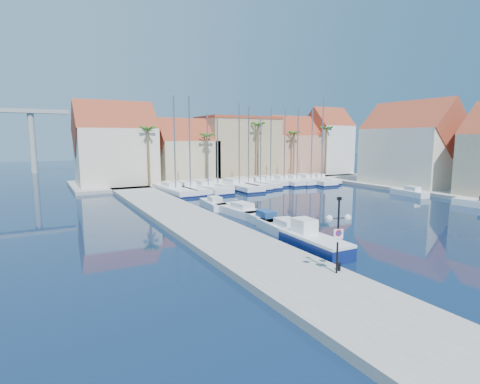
# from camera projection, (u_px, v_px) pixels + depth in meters

# --- Properties ---
(ground) EXTENTS (260.00, 260.00, 0.00)m
(ground) POSITION_uv_depth(u_px,v_px,m) (402.00, 257.00, 25.45)
(ground) COLOR black
(ground) RESTS_ON ground
(quay_west) EXTENTS (6.00, 77.00, 0.50)m
(quay_west) POSITION_uv_depth(u_px,v_px,m) (202.00, 227.00, 32.90)
(quay_west) COLOR gray
(quay_west) RESTS_ON ground
(shore_north) EXTENTS (54.00, 16.00, 0.50)m
(shore_north) POSITION_uv_depth(u_px,v_px,m) (224.00, 179.00, 71.87)
(shore_north) COLOR gray
(shore_north) RESTS_ON ground
(shore_east) EXTENTS (12.00, 60.00, 0.50)m
(shore_east) POSITION_uv_depth(u_px,v_px,m) (463.00, 193.00, 53.57)
(shore_east) COLOR gray
(shore_east) RESTS_ON ground
(lamp_post) EXTENTS (1.43, 0.73, 4.36)m
(lamp_post) POSITION_uv_depth(u_px,v_px,m) (338.00, 224.00, 20.63)
(lamp_post) COLOR black
(lamp_post) RESTS_ON quay_west
(bollard) EXTENTS (0.19, 0.19, 0.48)m
(bollard) POSITION_uv_depth(u_px,v_px,m) (339.00, 267.00, 21.40)
(bollard) COLOR black
(bollard) RESTS_ON quay_west
(fishing_boat) EXTENTS (2.19, 6.21, 2.16)m
(fishing_boat) POSITION_uv_depth(u_px,v_px,m) (313.00, 241.00, 26.78)
(fishing_boat) COLOR navy
(fishing_boat) RESTS_ON ground
(motorboat_west_0) EXTENTS (2.64, 6.60, 1.40)m
(motorboat_west_0) POSITION_uv_depth(u_px,v_px,m) (284.00, 228.00, 31.44)
(motorboat_west_0) COLOR white
(motorboat_west_0) RESTS_ON ground
(motorboat_west_1) EXTENTS (1.99, 5.42, 1.40)m
(motorboat_west_1) POSITION_uv_depth(u_px,v_px,m) (264.00, 219.00, 34.99)
(motorboat_west_1) COLOR white
(motorboat_west_1) RESTS_ON ground
(motorboat_west_2) EXTENTS (2.81, 6.87, 1.40)m
(motorboat_west_2) POSITION_uv_depth(u_px,v_px,m) (239.00, 210.00, 39.29)
(motorboat_west_2) COLOR white
(motorboat_west_2) RESTS_ON ground
(motorboat_west_3) EXTENTS (2.25, 5.53, 1.40)m
(motorboat_west_3) POSITION_uv_depth(u_px,v_px,m) (214.00, 204.00, 43.17)
(motorboat_west_3) COLOR white
(motorboat_west_3) RESTS_ON ground
(motorboat_east_1) EXTENTS (2.11, 5.46, 1.40)m
(motorboat_east_1) POSITION_uv_depth(u_px,v_px,m) (410.00, 192.00, 52.08)
(motorboat_east_1) COLOR white
(motorboat_east_1) RESTS_ON ground
(sailboat_0) EXTENTS (3.49, 11.38, 13.86)m
(sailboat_0) POSITION_uv_depth(u_px,v_px,m) (174.00, 190.00, 54.42)
(sailboat_0) COLOR white
(sailboat_0) RESTS_ON ground
(sailboat_1) EXTENTS (3.71, 10.93, 13.93)m
(sailboat_1) POSITION_uv_depth(u_px,v_px,m) (189.00, 188.00, 55.49)
(sailboat_1) COLOR white
(sailboat_1) RESTS_ON ground
(sailboat_2) EXTENTS (3.63, 11.94, 11.54)m
(sailboat_2) POSITION_uv_depth(u_px,v_px,m) (206.00, 188.00, 56.78)
(sailboat_2) COLOR white
(sailboat_2) RESTS_ON ground
(sailboat_3) EXTENTS (2.31, 8.21, 11.24)m
(sailboat_3) POSITION_uv_depth(u_px,v_px,m) (216.00, 185.00, 58.94)
(sailboat_3) COLOR white
(sailboat_3) RESTS_ON ground
(sailboat_4) EXTENTS (3.15, 11.85, 13.21)m
(sailboat_4) POSITION_uv_depth(u_px,v_px,m) (237.00, 186.00, 58.84)
(sailboat_4) COLOR white
(sailboat_4) RESTS_ON ground
(sailboat_5) EXTENTS (3.04, 10.98, 12.94)m
(sailboat_5) POSITION_uv_depth(u_px,v_px,m) (247.00, 184.00, 60.79)
(sailboat_5) COLOR white
(sailboat_5) RESTS_ON ground
(sailboat_6) EXTENTS (2.77, 10.06, 11.24)m
(sailboat_6) POSITION_uv_depth(u_px,v_px,m) (258.00, 183.00, 62.08)
(sailboat_6) COLOR white
(sailboat_6) RESTS_ON ground
(sailboat_7) EXTENTS (2.63, 8.24, 13.05)m
(sailboat_7) POSITION_uv_depth(u_px,v_px,m) (269.00, 182.00, 63.89)
(sailboat_7) COLOR white
(sailboat_7) RESTS_ON ground
(sailboat_8) EXTENTS (3.05, 9.48, 12.58)m
(sailboat_8) POSITION_uv_depth(u_px,v_px,m) (282.00, 181.00, 64.67)
(sailboat_8) COLOR white
(sailboat_8) RESTS_ON ground
(sailboat_9) EXTENTS (2.91, 9.01, 13.00)m
(sailboat_9) POSITION_uv_depth(u_px,v_px,m) (295.00, 181.00, 65.32)
(sailboat_9) COLOR white
(sailboat_9) RESTS_ON ground
(sailboat_10) EXTENTS (3.31, 11.93, 13.30)m
(sailboat_10) POSITION_uv_depth(u_px,v_px,m) (308.00, 180.00, 66.32)
(sailboat_10) COLOR white
(sailboat_10) RESTS_ON ground
(sailboat_11) EXTENTS (2.92, 9.44, 14.95)m
(sailboat_11) POSITION_uv_depth(u_px,v_px,m) (319.00, 179.00, 67.51)
(sailboat_11) COLOR white
(sailboat_11) RESTS_ON ground
(building_0) EXTENTS (12.30, 9.00, 13.50)m
(building_0) POSITION_uv_depth(u_px,v_px,m) (116.00, 147.00, 60.65)
(building_0) COLOR beige
(building_0) RESTS_ON shore_north
(building_1) EXTENTS (10.30, 8.00, 11.00)m
(building_1) POSITION_uv_depth(u_px,v_px,m) (186.00, 153.00, 66.49)
(building_1) COLOR tan
(building_1) RESTS_ON shore_north
(building_2) EXTENTS (14.20, 10.20, 11.50)m
(building_2) POSITION_uv_depth(u_px,v_px,m) (238.00, 147.00, 72.42)
(building_2) COLOR #9F8962
(building_2) RESTS_ON shore_north
(building_3) EXTENTS (10.30, 8.00, 12.00)m
(building_3) POSITION_uv_depth(u_px,v_px,m) (291.00, 148.00, 77.28)
(building_3) COLOR tan
(building_3) RESTS_ON shore_north
(building_4) EXTENTS (8.30, 8.00, 14.00)m
(building_4) POSITION_uv_depth(u_px,v_px,m) (328.00, 143.00, 80.51)
(building_4) COLOR white
(building_4) RESTS_ON shore_north
(building_6) EXTENTS (9.00, 14.30, 13.50)m
(building_6) POSITION_uv_depth(u_px,v_px,m) (411.00, 147.00, 60.50)
(building_6) COLOR beige
(building_6) RESTS_ON shore_east
(palm_0) EXTENTS (2.60, 2.60, 10.15)m
(palm_0) POSITION_uv_depth(u_px,v_px,m) (148.00, 131.00, 57.82)
(palm_0) COLOR brown
(palm_0) RESTS_ON shore_north
(palm_1) EXTENTS (2.60, 2.60, 9.15)m
(palm_1) POSITION_uv_depth(u_px,v_px,m) (207.00, 137.00, 62.68)
(palm_1) COLOR brown
(palm_1) RESTS_ON shore_north
(palm_2) EXTENTS (2.60, 2.60, 11.15)m
(palm_2) POSITION_uv_depth(u_px,v_px,m) (258.00, 127.00, 67.14)
(palm_2) COLOR brown
(palm_2) RESTS_ON shore_north
(palm_3) EXTENTS (2.60, 2.60, 9.65)m
(palm_3) POSITION_uv_depth(u_px,v_px,m) (294.00, 135.00, 71.12)
(palm_3) COLOR brown
(palm_3) RESTS_ON shore_north
(palm_4) EXTENTS (2.60, 2.60, 10.65)m
(palm_4) POSITION_uv_depth(u_px,v_px,m) (327.00, 130.00, 74.77)
(palm_4) COLOR brown
(palm_4) RESTS_ON shore_north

